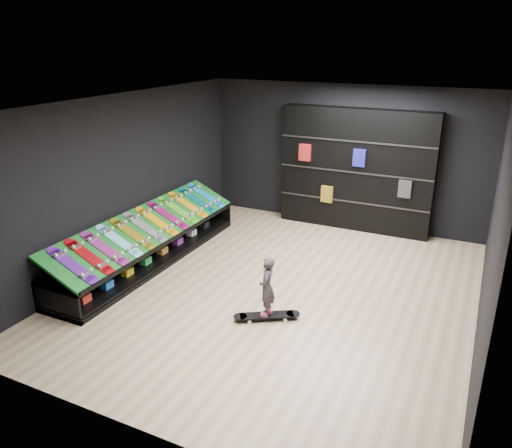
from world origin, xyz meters
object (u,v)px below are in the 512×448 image
at_px(floor_skateboard, 267,317).
at_px(display_rack, 150,249).
at_px(back_shelving, 356,170).
at_px(child, 267,298).

bearing_deg(floor_skateboard, display_rack, 129.79).
xyz_separation_m(back_shelving, child, (-0.10, -4.25, -0.91)).
bearing_deg(display_rack, floor_skateboard, -18.65).
xyz_separation_m(back_shelving, floor_skateboard, (-0.10, -4.25, -1.23)).
relative_size(back_shelving, child, 5.88).
xyz_separation_m(floor_skateboard, child, (0.00, 0.00, 0.32)).
xyz_separation_m(display_rack, back_shelving, (2.87, 3.32, 1.02)).
distance_m(display_rack, child, 2.92).
height_order(back_shelving, child, back_shelving).
xyz_separation_m(display_rack, child, (2.77, -0.93, 0.11)).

